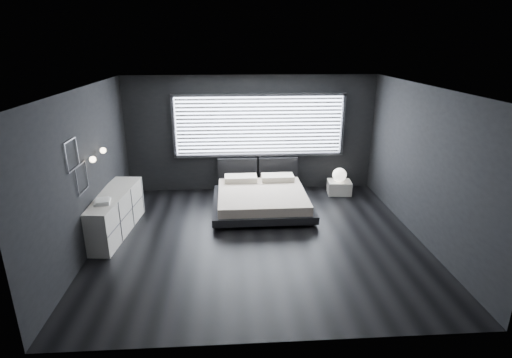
{
  "coord_description": "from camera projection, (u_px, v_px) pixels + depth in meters",
  "views": [
    {
      "loc": [
        -0.5,
        -6.73,
        3.53
      ],
      "look_at": [
        0.0,
        0.85,
        0.9
      ],
      "focal_mm": 28.0,
      "sensor_mm": 36.0,
      "label": 1
    }
  ],
  "objects": [
    {
      "name": "bed",
      "position": [
        262.0,
        198.0,
        8.79
      ],
      "size": [
        2.13,
        2.04,
        0.55
      ],
      "color": "black",
      "rests_on": "ground"
    },
    {
      "name": "wall_art_lower",
      "position": [
        82.0,
        178.0,
        6.62
      ],
      "size": [
        0.01,
        0.48,
        0.48
      ],
      "color": "#47474C",
      "rests_on": "ground"
    },
    {
      "name": "dresser",
      "position": [
        113.0,
        213.0,
        7.66
      ],
      "size": [
        0.76,
        2.05,
        0.8
      ],
      "color": "silver",
      "rests_on": "ground"
    },
    {
      "name": "nightstand",
      "position": [
        339.0,
        187.0,
        9.72
      ],
      "size": [
        0.6,
        0.51,
        0.32
      ],
      "primitive_type": "cube",
      "rotation": [
        0.0,
        0.0,
        -0.1
      ],
      "color": "silver",
      "rests_on": "ground"
    },
    {
      "name": "window",
      "position": [
        259.0,
        126.0,
        9.56
      ],
      "size": [
        4.14,
        0.09,
        1.52
      ],
      "color": "white",
      "rests_on": "ground"
    },
    {
      "name": "orb_lamp",
      "position": [
        339.0,
        175.0,
        9.59
      ],
      "size": [
        0.33,
        0.33,
        0.33
      ],
      "primitive_type": "sphere",
      "color": "white",
      "rests_on": "nightstand"
    },
    {
      "name": "book_stack",
      "position": [
        102.0,
        201.0,
        7.1
      ],
      "size": [
        0.31,
        0.38,
        0.07
      ],
      "color": "silver",
      "rests_on": "dresser"
    },
    {
      "name": "room",
      "position": [
        259.0,
        168.0,
        7.08
      ],
      "size": [
        6.04,
        6.0,
        2.8
      ],
      "color": "black",
      "rests_on": "ground"
    },
    {
      "name": "wall_art_upper",
      "position": [
        72.0,
        155.0,
        6.23
      ],
      "size": [
        0.01,
        0.48,
        0.48
      ],
      "color": "#47474C",
      "rests_on": "ground"
    },
    {
      "name": "headboard",
      "position": [
        258.0,
        168.0,
        9.85
      ],
      "size": [
        1.96,
        0.16,
        0.52
      ],
      "color": "black",
      "rests_on": "ground"
    },
    {
      "name": "sconce_far",
      "position": [
        103.0,
        150.0,
        7.45
      ],
      "size": [
        0.18,
        0.11,
        0.11
      ],
      "color": "silver",
      "rests_on": "ground"
    },
    {
      "name": "sconce_near",
      "position": [
        93.0,
        159.0,
        6.88
      ],
      "size": [
        0.18,
        0.11,
        0.11
      ],
      "color": "silver",
      "rests_on": "ground"
    }
  ]
}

